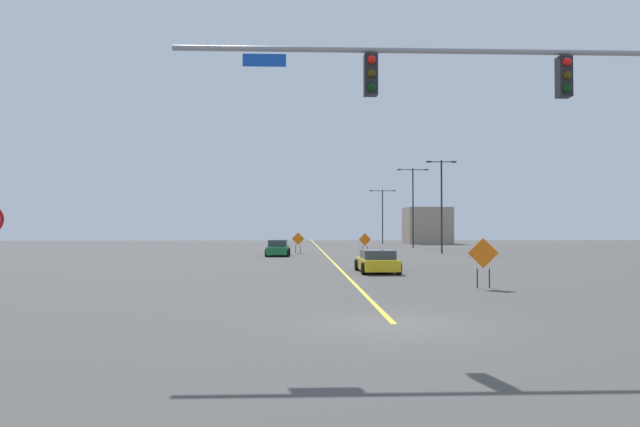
{
  "coord_description": "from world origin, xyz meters",
  "views": [
    {
      "loc": [
        -2.41,
        -14.16,
        2.44
      ],
      "look_at": [
        -0.81,
        28.5,
        3.52
      ],
      "focal_mm": 31.52,
      "sensor_mm": 36.0,
      "label": 1
    }
  ],
  "objects_px": {
    "street_lamp_near_right": "(383,212)",
    "construction_sign_right_lane": "(483,256)",
    "traffic_signal_assembly": "(561,102)",
    "car_green_approaching": "(278,248)",
    "car_yellow_distant": "(377,262)",
    "street_lamp_mid_left": "(413,201)",
    "construction_sign_right_shoulder": "(298,240)",
    "street_lamp_far_left": "(442,199)",
    "construction_sign_left_shoulder": "(365,240)"
  },
  "relations": [
    {
      "from": "construction_sign_right_shoulder",
      "to": "car_green_approaching",
      "type": "relative_size",
      "value": 0.48
    },
    {
      "from": "street_lamp_far_left",
      "to": "construction_sign_right_shoulder",
      "type": "height_order",
      "value": "street_lamp_far_left"
    },
    {
      "from": "street_lamp_near_right",
      "to": "construction_sign_right_lane",
      "type": "xyz_separation_m",
      "value": [
        -5.15,
        -61.77,
        -3.57
      ]
    },
    {
      "from": "street_lamp_near_right",
      "to": "construction_sign_left_shoulder",
      "type": "relative_size",
      "value": 4.27
    },
    {
      "from": "street_lamp_near_right",
      "to": "car_green_approaching",
      "type": "distance_m",
      "value": 38.57
    },
    {
      "from": "traffic_signal_assembly",
      "to": "street_lamp_far_left",
      "type": "relative_size",
      "value": 1.71
    },
    {
      "from": "street_lamp_far_left",
      "to": "construction_sign_right_lane",
      "type": "bearing_deg",
      "value": -101.36
    },
    {
      "from": "car_green_approaching",
      "to": "street_lamp_far_left",
      "type": "bearing_deg",
      "value": 14.6
    },
    {
      "from": "construction_sign_right_lane",
      "to": "construction_sign_right_shoulder",
      "type": "bearing_deg",
      "value": 103.55
    },
    {
      "from": "construction_sign_right_lane",
      "to": "street_lamp_mid_left",
      "type": "bearing_deg",
      "value": 81.95
    },
    {
      "from": "street_lamp_mid_left",
      "to": "car_yellow_distant",
      "type": "relative_size",
      "value": 2.33
    },
    {
      "from": "construction_sign_left_shoulder",
      "to": "car_yellow_distant",
      "type": "relative_size",
      "value": 0.46
    },
    {
      "from": "construction_sign_right_shoulder",
      "to": "construction_sign_right_lane",
      "type": "distance_m",
      "value": 32.2
    },
    {
      "from": "traffic_signal_assembly",
      "to": "street_lamp_far_left",
      "type": "bearing_deg",
      "value": 80.06
    },
    {
      "from": "street_lamp_far_left",
      "to": "street_lamp_mid_left",
      "type": "distance_m",
      "value": 14.87
    },
    {
      "from": "car_green_approaching",
      "to": "construction_sign_right_shoulder",
      "type": "bearing_deg",
      "value": 71.15
    },
    {
      "from": "traffic_signal_assembly",
      "to": "street_lamp_mid_left",
      "type": "height_order",
      "value": "street_lamp_mid_left"
    },
    {
      "from": "street_lamp_far_left",
      "to": "construction_sign_right_shoulder",
      "type": "distance_m",
      "value": 14.19
    },
    {
      "from": "traffic_signal_assembly",
      "to": "construction_sign_right_lane",
      "type": "bearing_deg",
      "value": 85.29
    },
    {
      "from": "construction_sign_right_shoulder",
      "to": "construction_sign_left_shoulder",
      "type": "height_order",
      "value": "construction_sign_right_shoulder"
    },
    {
      "from": "street_lamp_far_left",
      "to": "street_lamp_mid_left",
      "type": "xyz_separation_m",
      "value": [
        0.3,
        14.86,
        0.49
      ]
    },
    {
      "from": "construction_sign_right_shoulder",
      "to": "car_yellow_distant",
      "type": "relative_size",
      "value": 0.48
    },
    {
      "from": "construction_sign_right_lane",
      "to": "car_yellow_distant",
      "type": "xyz_separation_m",
      "value": [
        -3.19,
        8.04,
        -0.71
      ]
    },
    {
      "from": "traffic_signal_assembly",
      "to": "street_lamp_near_right",
      "type": "relative_size",
      "value": 1.86
    },
    {
      "from": "street_lamp_near_right",
      "to": "construction_sign_right_lane",
      "type": "relative_size",
      "value": 4.04
    },
    {
      "from": "car_green_approaching",
      "to": "car_yellow_distant",
      "type": "xyz_separation_m",
      "value": [
        6.08,
        -18.2,
        -0.08
      ]
    },
    {
      "from": "construction_sign_left_shoulder",
      "to": "car_yellow_distant",
      "type": "bearing_deg",
      "value": -95.21
    },
    {
      "from": "construction_sign_right_shoulder",
      "to": "construction_sign_left_shoulder",
      "type": "distance_m",
      "value": 6.95
    },
    {
      "from": "construction_sign_left_shoulder",
      "to": "car_yellow_distant",
      "type": "distance_m",
      "value": 25.37
    },
    {
      "from": "traffic_signal_assembly",
      "to": "street_lamp_mid_left",
      "type": "relative_size",
      "value": 1.57
    },
    {
      "from": "traffic_signal_assembly",
      "to": "street_lamp_near_right",
      "type": "height_order",
      "value": "street_lamp_near_right"
    },
    {
      "from": "construction_sign_right_shoulder",
      "to": "street_lamp_near_right",
      "type": "bearing_deg",
      "value": 67.38
    },
    {
      "from": "street_lamp_far_left",
      "to": "construction_sign_right_lane",
      "type": "height_order",
      "value": "street_lamp_far_left"
    },
    {
      "from": "traffic_signal_assembly",
      "to": "street_lamp_mid_left",
      "type": "distance_m",
      "value": 53.87
    },
    {
      "from": "traffic_signal_assembly",
      "to": "car_green_approaching",
      "type": "xyz_separation_m",
      "value": [
        -8.58,
        34.56,
        -5.01
      ]
    },
    {
      "from": "construction_sign_right_lane",
      "to": "car_green_approaching",
      "type": "bearing_deg",
      "value": 109.46
    },
    {
      "from": "traffic_signal_assembly",
      "to": "construction_sign_right_shoulder",
      "type": "xyz_separation_m",
      "value": [
        -6.86,
        39.61,
        -4.41
      ]
    },
    {
      "from": "car_yellow_distant",
      "to": "street_lamp_near_right",
      "type": "bearing_deg",
      "value": 81.17
    },
    {
      "from": "street_lamp_far_left",
      "to": "street_lamp_mid_left",
      "type": "bearing_deg",
      "value": 88.83
    },
    {
      "from": "construction_sign_right_shoulder",
      "to": "car_yellow_distant",
      "type": "height_order",
      "value": "construction_sign_right_shoulder"
    },
    {
      "from": "street_lamp_far_left",
      "to": "construction_sign_right_lane",
      "type": "xyz_separation_m",
      "value": [
        -6.07,
        -30.24,
        -3.84
      ]
    },
    {
      "from": "street_lamp_mid_left",
      "to": "construction_sign_right_shoulder",
      "type": "distance_m",
      "value": 20.07
    },
    {
      "from": "street_lamp_far_left",
      "to": "construction_sign_right_lane",
      "type": "relative_size",
      "value": 4.37
    },
    {
      "from": "construction_sign_right_shoulder",
      "to": "construction_sign_right_lane",
      "type": "height_order",
      "value": "construction_sign_right_lane"
    },
    {
      "from": "street_lamp_far_left",
      "to": "construction_sign_left_shoulder",
      "type": "relative_size",
      "value": 4.63
    },
    {
      "from": "traffic_signal_assembly",
      "to": "construction_sign_left_shoulder",
      "type": "xyz_separation_m",
      "value": [
        -0.2,
        41.61,
        -4.49
      ]
    },
    {
      "from": "car_yellow_distant",
      "to": "street_lamp_mid_left",
      "type": "bearing_deg",
      "value": 75.52
    },
    {
      "from": "street_lamp_far_left",
      "to": "construction_sign_right_shoulder",
      "type": "relative_size",
      "value": 4.46
    },
    {
      "from": "construction_sign_right_shoulder",
      "to": "car_yellow_distant",
      "type": "bearing_deg",
      "value": -79.4
    },
    {
      "from": "traffic_signal_assembly",
      "to": "car_yellow_distant",
      "type": "xyz_separation_m",
      "value": [
        -2.51,
        16.35,
        -5.09
      ]
    }
  ]
}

